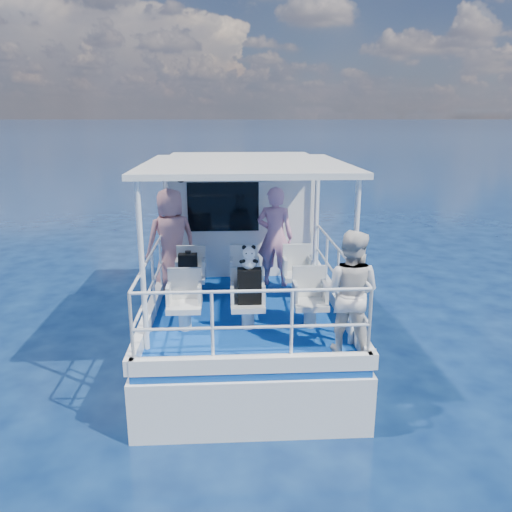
{
  "coord_description": "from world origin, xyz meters",
  "views": [
    {
      "loc": [
        -0.26,
        -7.76,
        3.83
      ],
      "look_at": [
        0.16,
        -0.4,
        1.78
      ],
      "focal_mm": 35.0,
      "sensor_mm": 36.0,
      "label": 1
    }
  ],
  "objects_px": {
    "passenger_port_fwd": "(171,240)",
    "panda": "(249,257)",
    "passenger_stbd_aft": "(350,293)",
    "backpack_center": "(249,286)"
  },
  "relations": [
    {
      "from": "passenger_port_fwd",
      "to": "panda",
      "type": "relative_size",
      "value": 5.27
    },
    {
      "from": "passenger_port_fwd",
      "to": "panda",
      "type": "xyz_separation_m",
      "value": [
        1.27,
        -1.76,
        0.16
      ]
    },
    {
      "from": "passenger_stbd_aft",
      "to": "panda",
      "type": "bearing_deg",
      "value": -5.7
    },
    {
      "from": "backpack_center",
      "to": "panda",
      "type": "height_order",
      "value": "panda"
    },
    {
      "from": "passenger_port_fwd",
      "to": "passenger_stbd_aft",
      "type": "height_order",
      "value": "passenger_port_fwd"
    },
    {
      "from": "passenger_stbd_aft",
      "to": "panda",
      "type": "xyz_separation_m",
      "value": [
        -1.23,
        0.83,
        0.25
      ]
    },
    {
      "from": "passenger_stbd_aft",
      "to": "panda",
      "type": "relative_size",
      "value": 4.77
    },
    {
      "from": "passenger_port_fwd",
      "to": "passenger_stbd_aft",
      "type": "xyz_separation_m",
      "value": [
        2.5,
        -2.6,
        -0.09
      ]
    },
    {
      "from": "passenger_stbd_aft",
      "to": "panda",
      "type": "distance_m",
      "value": 1.51
    },
    {
      "from": "backpack_center",
      "to": "passenger_stbd_aft",
      "type": "bearing_deg",
      "value": -33.99
    }
  ]
}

